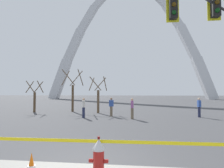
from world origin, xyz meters
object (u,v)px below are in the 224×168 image
object	(u,v)px
traffic_signal_gantry	(224,32)
pedestrian_walking_left	(84,108)
fire_hydrant	(99,159)
pedestrian_standing_center	(199,107)
pedestrian_walking_right	(132,108)
monument_arch	(129,45)
pedestrian_near_trees	(111,107)

from	to	relation	value
traffic_signal_gantry	pedestrian_walking_left	bearing A→B (deg)	130.87
fire_hydrant	pedestrian_walking_left	distance (m)	10.82
pedestrian_standing_center	pedestrian_walking_right	size ratio (longest dim) A/B	1.00
monument_arch	fire_hydrant	bearing A→B (deg)	-89.45
traffic_signal_gantry	pedestrian_near_trees	bearing A→B (deg)	117.87
pedestrian_walking_right	pedestrian_near_trees	world-z (taller)	same
traffic_signal_gantry	monument_arch	xyz separation A→B (m)	(-4.39, 51.37, 12.63)
monument_arch	pedestrian_walking_right	xyz separation A→B (m)	(1.23, -43.45, -15.88)
monument_arch	pedestrian_near_trees	world-z (taller)	monument_arch
pedestrian_near_trees	fire_hydrant	bearing A→B (deg)	-84.69
fire_hydrant	pedestrian_near_trees	distance (m)	11.62
monument_arch	pedestrian_standing_center	distance (m)	45.21
traffic_signal_gantry	pedestrian_near_trees	xyz separation A→B (m)	(-4.95, 9.37, -3.25)
pedestrian_walking_left	pedestrian_standing_center	distance (m)	9.45
pedestrian_standing_center	pedestrian_near_trees	xyz separation A→B (m)	(-7.25, -0.20, 0.00)
pedestrian_walking_right	pedestrian_walking_left	bearing A→B (deg)	176.78
fire_hydrant	traffic_signal_gantry	distance (m)	5.73
pedestrian_standing_center	pedestrian_walking_right	bearing A→B (deg)	-163.21
traffic_signal_gantry	monument_arch	size ratio (longest dim) A/B	0.12
fire_hydrant	pedestrian_standing_center	distance (m)	13.29
pedestrian_walking_left	fire_hydrant	bearing A→B (deg)	-72.98
fire_hydrant	pedestrian_standing_center	xyz separation A→B (m)	(6.17, 11.77, 0.35)
pedestrian_near_trees	traffic_signal_gantry	bearing A→B (deg)	-62.13
fire_hydrant	pedestrian_walking_left	bearing A→B (deg)	107.02
fire_hydrant	pedestrian_near_trees	bearing A→B (deg)	95.31
fire_hydrant	traffic_signal_gantry	world-z (taller)	traffic_signal_gantry
pedestrian_walking_left	traffic_signal_gantry	bearing A→B (deg)	-49.13
pedestrian_walking_left	pedestrian_walking_right	world-z (taller)	same
pedestrian_walking_left	pedestrian_standing_center	size ratio (longest dim) A/B	1.00
pedestrian_walking_right	pedestrian_standing_center	bearing A→B (deg)	16.79
monument_arch	pedestrian_standing_center	world-z (taller)	monument_arch
pedestrian_walking_left	pedestrian_walking_right	size ratio (longest dim) A/B	1.00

